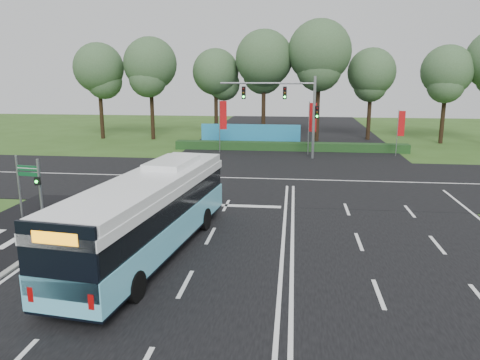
# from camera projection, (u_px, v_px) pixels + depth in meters

# --- Properties ---
(ground) EXTENTS (120.00, 120.00, 0.00)m
(ground) POSITION_uv_depth(u_px,v_px,m) (283.00, 240.00, 20.85)
(ground) COLOR #31521B
(ground) RESTS_ON ground
(road_main) EXTENTS (20.00, 120.00, 0.04)m
(road_main) POSITION_uv_depth(u_px,v_px,m) (283.00, 239.00, 20.85)
(road_main) COLOR black
(road_main) RESTS_ON ground
(road_cross) EXTENTS (120.00, 14.00, 0.05)m
(road_cross) POSITION_uv_depth(u_px,v_px,m) (288.00, 179.00, 32.46)
(road_cross) COLOR black
(road_cross) RESTS_ON ground
(kerb_strip) EXTENTS (0.25, 18.00, 0.12)m
(kerb_strip) POSITION_uv_depth(u_px,v_px,m) (33.00, 254.00, 19.06)
(kerb_strip) COLOR gray
(kerb_strip) RESTS_ON ground
(city_bus) EXTENTS (4.02, 12.42, 3.50)m
(city_bus) POSITION_uv_depth(u_px,v_px,m) (150.00, 213.00, 18.73)
(city_bus) COLOR #64C8E7
(city_bus) RESTS_ON ground
(pedestrian_signal) EXTENTS (0.30, 0.41, 3.28)m
(pedestrian_signal) POSITION_uv_depth(u_px,v_px,m) (40.00, 190.00, 22.37)
(pedestrian_signal) COLOR gray
(pedestrian_signal) RESTS_ON ground
(street_sign) EXTENTS (1.32, 0.27, 3.40)m
(street_sign) POSITION_uv_depth(u_px,v_px,m) (24.00, 180.00, 22.60)
(street_sign) COLOR gray
(street_sign) RESTS_ON ground
(banner_flag_left) EXTENTS (0.68, 0.31, 4.86)m
(banner_flag_left) POSITION_uv_depth(u_px,v_px,m) (222.00, 119.00, 42.93)
(banner_flag_left) COLOR gray
(banner_flag_left) RESTS_ON ground
(banner_flag_mid) EXTENTS (0.69, 0.20, 4.77)m
(banner_flag_mid) POSITION_uv_depth(u_px,v_px,m) (312.00, 121.00, 41.56)
(banner_flag_mid) COLOR gray
(banner_flag_mid) RESTS_ON ground
(banner_flag_right) EXTENTS (0.61, 0.10, 4.12)m
(banner_flag_right) POSITION_uv_depth(u_px,v_px,m) (400.00, 126.00, 40.87)
(banner_flag_right) COLOR gray
(banner_flag_right) RESTS_ON ground
(traffic_light_gantry) EXTENTS (8.41, 0.28, 7.00)m
(traffic_light_gantry) POSITION_uv_depth(u_px,v_px,m) (293.00, 104.00, 39.63)
(traffic_light_gantry) COLOR gray
(traffic_light_gantry) RESTS_ON ground
(hedge) EXTENTS (22.00, 1.20, 0.80)m
(hedge) POSITION_uv_depth(u_px,v_px,m) (290.00, 147.00, 44.48)
(hedge) COLOR #153B1A
(hedge) RESTS_ON ground
(blue_hoarding) EXTENTS (10.00, 0.30, 2.20)m
(blue_hoarding) POSITION_uv_depth(u_px,v_px,m) (251.00, 135.00, 47.19)
(blue_hoarding) COLOR #2285B9
(blue_hoarding) RESTS_ON ground
(eucalyptus_row) EXTENTS (47.06, 7.72, 12.74)m
(eucalyptus_row) POSITION_uv_depth(u_px,v_px,m) (295.00, 63.00, 49.35)
(eucalyptus_row) COLOR black
(eucalyptus_row) RESTS_ON ground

